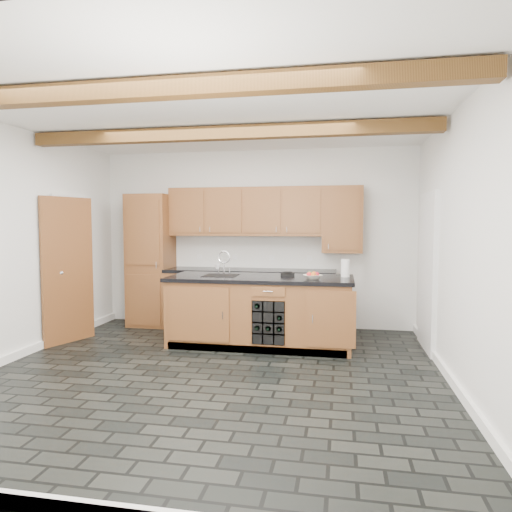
{
  "coord_description": "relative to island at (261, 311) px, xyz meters",
  "views": [
    {
      "loc": [
        1.36,
        -4.69,
        1.63
      ],
      "look_at": [
        0.33,
        0.8,
        1.24
      ],
      "focal_mm": 32.0,
      "sensor_mm": 36.0,
      "label": 1
    }
  ],
  "objects": [
    {
      "name": "island",
      "position": [
        0.0,
        0.0,
        0.0
      ],
      "size": [
        2.48,
        0.96,
        0.93
      ],
      "color": "brown",
      "rests_on": "ground"
    },
    {
      "name": "kitchen_scale",
      "position": [
        0.35,
        0.13,
        0.49
      ],
      "size": [
        0.2,
        0.13,
        0.06
      ],
      "rotation": [
        0.0,
        0.0,
        0.15
      ],
      "color": "black",
      "rests_on": "island"
    },
    {
      "name": "paper_towel",
      "position": [
        1.11,
        0.17,
        0.58
      ],
      "size": [
        0.11,
        0.11,
        0.24
      ],
      "primitive_type": "cylinder",
      "color": "white",
      "rests_on": "island"
    },
    {
      "name": "ground",
      "position": [
        -0.31,
        -1.28,
        -0.46
      ],
      "size": [
        5.0,
        5.0,
        0.0
      ],
      "primitive_type": "plane",
      "color": "black",
      "rests_on": "ground"
    },
    {
      "name": "faucet",
      "position": [
        -0.56,
        0.05,
        0.5
      ],
      "size": [
        0.45,
        0.4,
        0.34
      ],
      "color": "black",
      "rests_on": "island"
    },
    {
      "name": "fruit_bowl",
      "position": [
        0.7,
        -0.15,
        0.49
      ],
      "size": [
        0.3,
        0.3,
        0.06
      ],
      "primitive_type": "imported",
      "rotation": [
        0.0,
        0.0,
        0.41
      ],
      "color": "beige",
      "rests_on": "island"
    },
    {
      "name": "room_shell",
      "position": [
        -0.39,
        -0.75,
        1.06
      ],
      "size": [
        5.01,
        5.0,
        5.0
      ],
      "color": "white",
      "rests_on": "ground"
    },
    {
      "name": "mug",
      "position": [
        -0.85,
        0.91,
        0.5
      ],
      "size": [
        0.11,
        0.11,
        0.08
      ],
      "primitive_type": "imported",
      "rotation": [
        0.0,
        0.0,
        -0.42
      ],
      "color": "white",
      "rests_on": "back_cabinetry"
    },
    {
      "name": "fruit_cluster",
      "position": [
        0.7,
        -0.15,
        0.52
      ],
      "size": [
        0.16,
        0.17,
        0.07
      ],
      "color": "#AE1722",
      "rests_on": "fruit_bowl"
    },
    {
      "name": "back_cabinetry",
      "position": [
        -0.68,
        0.95,
        0.51
      ],
      "size": [
        3.65,
        0.62,
        2.2
      ],
      "color": "brown",
      "rests_on": "ground"
    }
  ]
}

